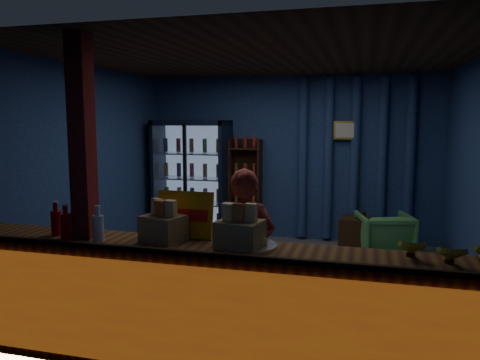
# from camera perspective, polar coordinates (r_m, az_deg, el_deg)

# --- Properties ---
(ground) EXTENTS (4.60, 4.60, 0.00)m
(ground) POSITION_cam_1_polar(r_m,az_deg,el_deg) (5.67, 2.47, -12.38)
(ground) COLOR #515154
(ground) RESTS_ON ground
(room_walls) EXTENTS (4.60, 4.60, 4.60)m
(room_walls) POSITION_cam_1_polar(r_m,az_deg,el_deg) (5.34, 2.57, 3.67)
(room_walls) COLOR navy
(room_walls) RESTS_ON ground
(counter) EXTENTS (4.40, 0.57, 0.99)m
(counter) POSITION_cam_1_polar(r_m,az_deg,el_deg) (3.78, -4.04, -15.06)
(counter) COLOR brown
(counter) RESTS_ON ground
(support_post) EXTENTS (0.16, 0.16, 2.60)m
(support_post) POSITION_cam_1_polar(r_m,az_deg,el_deg) (4.02, -18.41, -1.83)
(support_post) COLOR maroon
(support_post) RESTS_ON ground
(beverage_cooler) EXTENTS (1.20, 0.62, 1.90)m
(beverage_cooler) POSITION_cam_1_polar(r_m,az_deg,el_deg) (7.68, -5.68, 0.03)
(beverage_cooler) COLOR black
(beverage_cooler) RESTS_ON ground
(bottle_shelf) EXTENTS (0.50, 0.28, 1.60)m
(bottle_shelf) POSITION_cam_1_polar(r_m,az_deg,el_deg) (7.58, 0.73, -1.10)
(bottle_shelf) COLOR #341B10
(bottle_shelf) RESTS_ON ground
(curtain_folds) EXTENTS (1.74, 0.14, 2.50)m
(curtain_folds) POSITION_cam_1_polar(r_m,az_deg,el_deg) (7.37, 13.82, 2.40)
(curtain_folds) COLOR navy
(curtain_folds) RESTS_ON room_walls
(framed_picture) EXTENTS (0.36, 0.04, 0.28)m
(framed_picture) POSITION_cam_1_polar(r_m,az_deg,el_deg) (7.31, 12.74, 5.93)
(framed_picture) COLOR gold
(framed_picture) RESTS_ON room_walls
(shopkeeper) EXTENTS (0.55, 0.37, 1.49)m
(shopkeeper) POSITION_cam_1_polar(r_m,az_deg,el_deg) (4.17, 0.58, -8.93)
(shopkeeper) COLOR maroon
(shopkeeper) RESTS_ON ground
(green_chair) EXTENTS (0.84, 0.85, 0.64)m
(green_chair) POSITION_cam_1_polar(r_m,az_deg,el_deg) (6.77, 17.14, -6.56)
(green_chair) COLOR #58AF57
(green_chair) RESTS_ON ground
(side_table) EXTENTS (0.62, 0.49, 0.63)m
(side_table) POSITION_cam_1_polar(r_m,az_deg,el_deg) (6.89, 14.57, -6.68)
(side_table) COLOR #341B10
(side_table) RESTS_ON ground
(yellow_sign) EXTENTS (0.48, 0.10, 0.38)m
(yellow_sign) POSITION_cam_1_polar(r_m,az_deg,el_deg) (3.88, -6.74, -4.19)
(yellow_sign) COLOR orange
(yellow_sign) RESTS_ON counter
(soda_bottles) EXTENTS (0.54, 0.17, 0.29)m
(soda_bottles) POSITION_cam_1_polar(r_m,az_deg,el_deg) (4.07, -19.28, -5.10)
(soda_bottles) COLOR red
(soda_bottles) RESTS_ON counter
(snack_box_left) EXTENTS (0.38, 0.34, 0.34)m
(snack_box_left) POSITION_cam_1_polar(r_m,az_deg,el_deg) (3.81, -9.32, -5.57)
(snack_box_left) COLOR #9D7C4C
(snack_box_left) RESTS_ON counter
(snack_box_centre) EXTENTS (0.36, 0.31, 0.35)m
(snack_box_centre) POSITION_cam_1_polar(r_m,az_deg,el_deg) (3.55, -0.02, -6.40)
(snack_box_centre) COLOR #9D7C4C
(snack_box_centre) RESTS_ON counter
(pastry_tray) EXTENTS (0.47, 0.47, 0.08)m
(pastry_tray) POSITION_cam_1_polar(r_m,az_deg,el_deg) (3.60, 0.85, -7.79)
(pastry_tray) COLOR silver
(pastry_tray) RESTS_ON counter
(banana_bunches) EXTENTS (0.93, 0.28, 0.15)m
(banana_bunches) POSITION_cam_1_polar(r_m,az_deg,el_deg) (3.53, 26.08, -8.03)
(banana_bunches) COLOR gold
(banana_bunches) RESTS_ON counter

